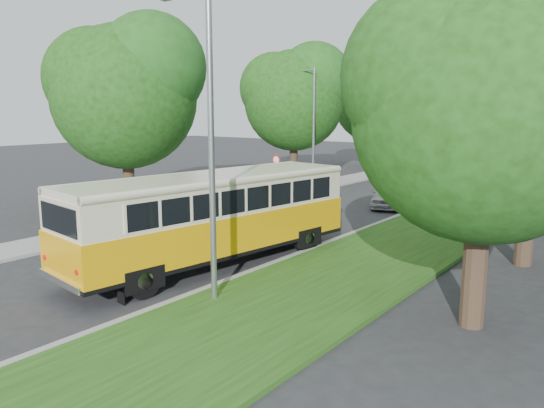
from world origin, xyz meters
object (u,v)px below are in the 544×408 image
Objects in this scene: lamppost_near at (208,135)px; car_silver at (388,195)px; lamppost_far at (312,123)px; car_blue at (452,177)px; vintage_bus at (213,219)px; car_white at (431,189)px; car_grey at (466,172)px.

lamppost_near is 16.07m from car_silver.
lamppost_far is 1.48× the size of car_blue.
car_silver is 8.27m from car_blue.
lamppost_far reaches higher than car_blue.
vintage_bus reaches higher than car_white.
car_white is at bearing 93.69° from lamppost_near.
lamppost_far is at bearing 136.31° from car_silver.
car_silver is at bearing -74.40° from car_blue.
car_grey reaches higher than car_white.
lamppost_near reaches higher than lamppost_far.
vintage_bus is 2.00× the size of car_blue.
lamppost_near is at bearing -39.97° from vintage_bus.
lamppost_far reaches higher than vintage_bus.
vintage_bus is (6.66, -16.04, -2.61)m from lamppost_far.
lamppost_far is 8.45m from car_white.
lamppost_near is 0.79× the size of vintage_bus.
car_blue is (7.17, 5.22, -3.38)m from lamppost_far.
lamppost_near reaches higher than car_white.
car_grey is at bearing 68.89° from car_silver.
car_grey is at bearing 97.54° from car_white.
car_silver is at bearing -104.24° from car_white.
lamppost_far is at bearing -125.01° from car_blue.
vintage_bus is 1.83× the size of car_grey.
lamppost_far reaches higher than car_white.
lamppost_near is at bearing -64.29° from lamppost_far.
lamppost_near is at bearing -83.35° from car_white.
vintage_bus is 2.65× the size of car_white.
car_grey is (-1.86, 26.88, -3.60)m from lamppost_near.
car_grey reaches higher than car_blue.
vintage_bus is at bearing -109.45° from car_silver.
lamppost_far is 11.45m from car_grey.
vintage_bus is 13.03m from car_silver.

